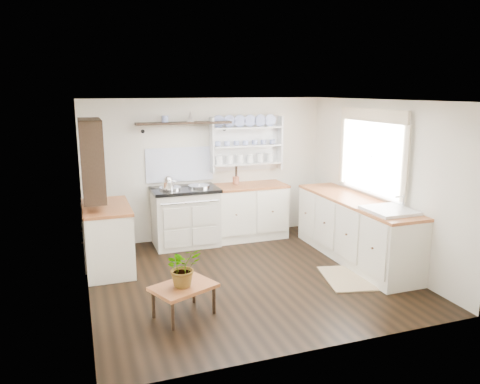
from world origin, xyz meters
The scene contains 19 objects.
floor centered at (0.00, 0.00, 0.00)m, with size 4.00×3.80×0.01m, color black.
wall_back centered at (0.00, 1.90, 1.15)m, with size 4.00×0.02×2.30m, color beige.
wall_right centered at (2.00, 0.00, 1.15)m, with size 0.02×3.80×2.30m, color beige.
wall_left centered at (-2.00, 0.00, 1.15)m, with size 0.02×3.80×2.30m, color beige.
ceiling centered at (0.00, 0.00, 2.30)m, with size 4.00×3.80×0.01m, color white.
window centered at (1.95, 0.15, 1.56)m, with size 0.08×1.55×1.22m.
aga_cooker centered at (-0.46, 1.57, 0.47)m, with size 1.03×0.72×0.96m.
back_cabinets centered at (0.60, 1.60, 0.46)m, with size 1.27×0.63×0.90m.
right_cabinets centered at (1.70, 0.10, 0.46)m, with size 0.62×2.43×0.90m.
belfast_sink centered at (1.70, -0.65, 0.80)m, with size 0.55×0.60×0.45m.
left_cabinets centered at (-1.70, 0.90, 0.46)m, with size 0.62×1.13×0.90m.
plate_rack centered at (0.65, 1.86, 1.56)m, with size 1.20×0.22×0.90m.
high_shelf centered at (-0.40, 1.78, 1.91)m, with size 1.50×0.29×0.16m.
left_shelving centered at (-1.84, 0.90, 1.55)m, with size 0.28×0.80×1.05m, color black.
kettle centered at (-0.74, 1.45, 1.04)m, with size 0.18×0.18×0.22m, color silver, non-canonical shape.
utensil_crock centered at (0.42, 1.68, 0.97)m, with size 0.11×0.11×0.12m, color #965137.
center_table centered at (-1.03, -0.80, 0.31)m, with size 0.78×0.69×0.35m.
potted_plant centered at (-1.03, -0.80, 0.57)m, with size 0.39×0.33×0.43m, color #3F7233.
floor_rug centered at (1.20, -0.51, 0.01)m, with size 0.55×0.85×0.02m, color #8B6D51.
Camera 1 is at (-2.02, -5.47, 2.42)m, focal length 35.00 mm.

